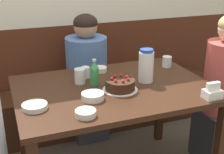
% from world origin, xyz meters
% --- Properties ---
extents(bench_seat, '(2.67, 0.38, 0.44)m').
position_xyz_m(bench_seat, '(0.00, 0.83, 0.22)').
color(bench_seat, '#381E11').
rests_on(bench_seat, ground_plane).
extents(dining_table, '(1.31, 0.91, 0.78)m').
position_xyz_m(dining_table, '(0.00, 0.00, 0.68)').
color(dining_table, '#381E11').
rests_on(dining_table, ground_plane).
extents(birthday_cake, '(0.23, 0.23, 0.09)m').
position_xyz_m(birthday_cake, '(0.02, -0.07, 0.82)').
color(birthday_cake, white).
rests_on(birthday_cake, dining_table).
extents(water_pitcher, '(0.11, 0.11, 0.24)m').
position_xyz_m(water_pitcher, '(0.24, 0.01, 0.89)').
color(water_pitcher, white).
rests_on(water_pitcher, dining_table).
extents(soju_bottle, '(0.06, 0.06, 0.18)m').
position_xyz_m(soju_bottle, '(-0.11, 0.07, 0.87)').
color(soju_bottle, '#388E4C').
rests_on(soju_bottle, dining_table).
extents(napkin_holder, '(0.11, 0.08, 0.11)m').
position_xyz_m(napkin_holder, '(0.50, -0.39, 0.82)').
color(napkin_holder, white).
rests_on(napkin_holder, dining_table).
extents(bowl_soup_white, '(0.14, 0.14, 0.04)m').
position_xyz_m(bowl_soup_white, '(-0.19, -0.14, 0.80)').
color(bowl_soup_white, white).
rests_on(bowl_soup_white, dining_table).
extents(bowl_rice_small, '(0.12, 0.12, 0.04)m').
position_xyz_m(bowl_rice_small, '(-0.30, -0.34, 0.80)').
color(bowl_rice_small, white).
rests_on(bowl_rice_small, dining_table).
extents(bowl_side_dish, '(0.15, 0.15, 0.03)m').
position_xyz_m(bowl_side_dish, '(-0.54, -0.15, 0.79)').
color(bowl_side_dish, white).
rests_on(bowl_side_dish, dining_table).
extents(bowl_sauce_shallow, '(0.10, 0.10, 0.04)m').
position_xyz_m(bowl_sauce_shallow, '(0.01, 0.31, 0.80)').
color(bowl_sauce_shallow, white).
rests_on(bowl_sauce_shallow, dining_table).
extents(glass_water_tall, '(0.06, 0.06, 0.08)m').
position_xyz_m(glass_water_tall, '(-0.13, 0.22, 0.82)').
color(glass_water_tall, silver).
rests_on(glass_water_tall, dining_table).
extents(glass_tumbler_short, '(0.07, 0.07, 0.09)m').
position_xyz_m(glass_tumbler_short, '(0.54, 0.23, 0.82)').
color(glass_tumbler_short, silver).
rests_on(glass_tumbler_short, dining_table).
extents(glass_shot_small, '(0.08, 0.08, 0.10)m').
position_xyz_m(glass_shot_small, '(-0.20, 0.14, 0.83)').
color(glass_shot_small, silver).
rests_on(glass_shot_small, dining_table).
extents(person_pale_blue_shirt, '(0.36, 0.36, 1.15)m').
position_xyz_m(person_pale_blue_shirt, '(0.02, 0.72, 0.57)').
color(person_pale_blue_shirt, '#33333D').
rests_on(person_pale_blue_shirt, ground_plane).
extents(person_grey_tee, '(0.34, 0.33, 1.22)m').
position_xyz_m(person_grey_tee, '(0.91, -0.03, 0.59)').
color(person_grey_tee, '#33333D').
rests_on(person_grey_tee, ground_plane).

